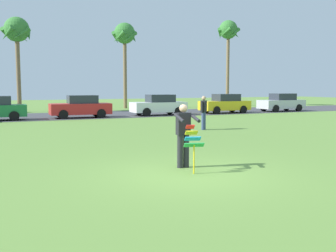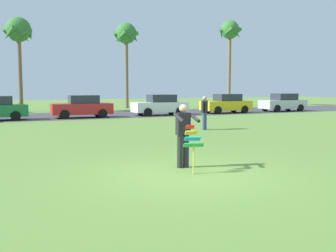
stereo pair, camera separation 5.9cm
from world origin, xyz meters
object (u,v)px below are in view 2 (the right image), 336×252
object	(u,v)px
parked_car_white	(160,105)
person_walker_near	(205,112)
kite_held	(192,141)
parked_car_silver	(283,103)
palm_tree_centre_far	(126,37)
palm_tree_right_near	(19,33)
palm_tree_far_left	(230,34)
parked_car_yellow	(226,104)
person_kite_flyer	(183,133)
parked_car_red	(82,107)

from	to	relation	value
parked_car_white	person_walker_near	world-z (taller)	person_walker_near
kite_held	parked_car_white	xyz separation A→B (m)	(7.21, 19.11, -0.05)
kite_held	person_walker_near	size ratio (longest dim) A/B	0.70
parked_car_silver	palm_tree_centre_far	world-z (taller)	palm_tree_centre_far
palm_tree_right_near	person_walker_near	world-z (taller)	palm_tree_right_near
palm_tree_far_left	palm_tree_centre_far	bearing A→B (deg)	-179.95
parked_car_white	palm_tree_centre_far	xyz separation A→B (m)	(0.79, 10.65, 6.43)
parked_car_silver	palm_tree_centre_far	xyz separation A→B (m)	(-11.18, 10.65, 6.43)
person_walker_near	parked_car_yellow	bearing A→B (deg)	52.62
kite_held	palm_tree_centre_far	xyz separation A→B (m)	(8.00, 29.76, 6.38)
parked_car_silver	palm_tree_right_near	xyz separation A→B (m)	(-21.53, 8.35, 5.94)
parked_car_white	palm_tree_far_left	size ratio (longest dim) A/B	0.43
parked_car_yellow	parked_car_silver	xyz separation A→B (m)	(5.97, -0.00, 0.00)
parked_car_silver	person_walker_near	distance (m)	17.38
person_kite_flyer	palm_tree_far_left	bearing A→B (deg)	55.14
palm_tree_right_near	palm_tree_centre_far	bearing A→B (deg)	12.56
palm_tree_right_near	palm_tree_far_left	xyz separation A→B (m)	(22.70, 2.32, 1.48)
person_walker_near	palm_tree_far_left	bearing A→B (deg)	54.39
person_kite_flyer	parked_car_yellow	world-z (taller)	person_kite_flyer
kite_held	parked_car_red	world-z (taller)	parked_car_red
parked_car_red	palm_tree_centre_far	world-z (taller)	palm_tree_centre_far
kite_held	parked_car_white	world-z (taller)	parked_car_white
parked_car_red	palm_tree_far_left	xyz separation A→B (m)	(19.17, 10.66, 7.42)
palm_tree_centre_far	palm_tree_far_left	bearing A→B (deg)	0.05
palm_tree_right_near	person_walker_near	bearing A→B (deg)	-67.89
palm_tree_right_near	person_kite_flyer	bearing A→B (deg)	-84.89
parked_car_red	palm_tree_right_near	distance (m)	10.84
palm_tree_centre_far	parked_car_red	bearing A→B (deg)	-122.62
kite_held	palm_tree_far_left	size ratio (longest dim) A/B	0.12
parked_car_red	parked_car_white	distance (m)	6.03
parked_car_yellow	person_walker_near	xyz separation A→B (m)	(-7.95, -10.40, 0.16)
parked_car_white	palm_tree_centre_far	bearing A→B (deg)	85.75
palm_tree_far_left	parked_car_white	bearing A→B (deg)	-140.94
parked_car_yellow	palm_tree_centre_far	distance (m)	13.49
parked_car_white	parked_car_silver	world-z (taller)	same
parked_car_white	person_kite_flyer	bearing A→B (deg)	-111.18
person_walker_near	parked_car_white	bearing A→B (deg)	79.40
parked_car_white	person_walker_near	xyz separation A→B (m)	(-1.95, -10.40, 0.16)
parked_car_yellow	palm_tree_far_left	world-z (taller)	palm_tree_far_left
parked_car_red	parked_car_yellow	world-z (taller)	same
parked_car_white	palm_tree_right_near	xyz separation A→B (m)	(-9.56, 8.35, 5.94)
parked_car_white	parked_car_yellow	bearing A→B (deg)	0.01
kite_held	person_walker_near	xyz separation A→B (m)	(5.27, 8.71, 0.11)
kite_held	palm_tree_far_left	xyz separation A→B (m)	(20.35, 29.77, 7.37)
parked_car_yellow	parked_car_white	bearing A→B (deg)	-179.99
person_kite_flyer	parked_car_white	bearing A→B (deg)	68.82
parked_car_white	parked_car_yellow	xyz separation A→B (m)	(6.00, 0.00, 0.00)
parked_car_red	parked_car_yellow	distance (m)	12.03
palm_tree_far_left	person_walker_near	distance (m)	26.91
parked_car_red	person_walker_near	bearing A→B (deg)	-68.58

